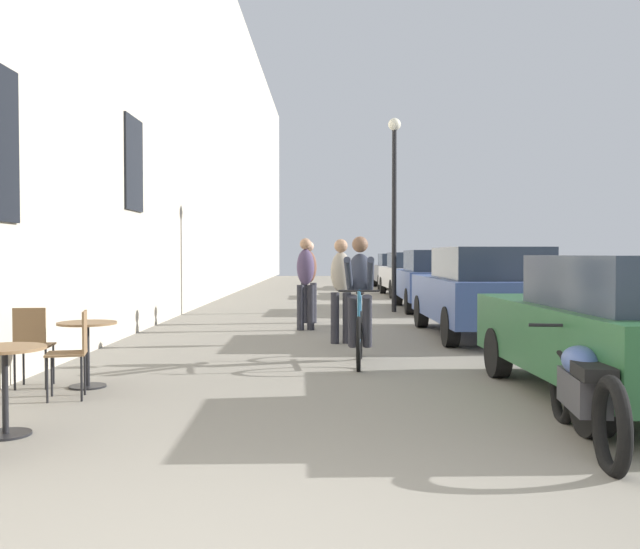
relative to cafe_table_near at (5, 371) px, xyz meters
name	(u,v)px	position (x,y,z in m)	size (l,w,h in m)	color
building_facade_left	(171,78)	(-1.20, 11.37, 5.20)	(0.54, 68.00, 11.45)	#B7AD99
cafe_table_near	(5,371)	(0.00, 0.00, 0.00)	(0.64, 0.64, 0.72)	black
cafe_table_mid	(87,340)	(-0.04, 2.04, 0.00)	(0.64, 0.64, 0.72)	black
cafe_chair_mid_toward_street	(74,348)	(0.03, 1.44, 0.00)	(0.46, 0.46, 0.89)	black
cafe_chair_mid_toward_wall	(32,341)	(-0.62, 1.97, 0.00)	(0.43, 0.43, 0.89)	black
cyclist_on_bicycle	(360,303)	(3.04, 3.84, 0.29)	(0.52, 1.76, 1.74)	black
pedestrian_near	(341,285)	(2.82, 5.83, 0.45)	(0.38, 0.30, 1.71)	#26262D
pedestrian_mid	(306,278)	(2.18, 7.83, 0.48)	(0.38, 0.30, 1.77)	#26262D
pedestrian_far	(309,277)	(2.20, 9.24, 0.46)	(0.37, 0.28, 1.74)	#26262D
street_lamp	(394,189)	(4.29, 12.11, 2.59)	(0.32, 0.32, 4.90)	black
parked_car_nearest	(619,327)	(5.46, 1.27, 0.23)	(1.85, 4.15, 1.45)	#23512D
parked_car_second	(483,291)	(5.35, 6.78, 0.30)	(1.96, 4.49, 1.58)	#384C84
parked_car_third	(436,279)	(5.44, 12.74, 0.29)	(1.89, 4.42, 1.57)	#384C84
parked_car_fourth	(411,273)	(5.53, 18.89, 0.27)	(1.95, 4.36, 1.53)	#B7B7BC
parked_car_fifth	(396,270)	(5.56, 24.52, 0.25)	(1.81, 4.21, 1.49)	#595960
parked_motorcycle	(584,391)	(4.60, -0.17, -0.12)	(0.62, 2.14, 0.92)	black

